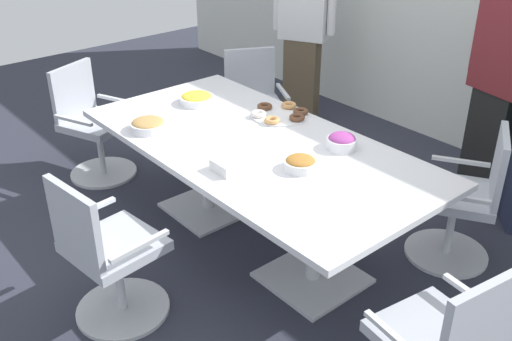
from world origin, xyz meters
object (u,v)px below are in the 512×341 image
office_chair_0 (464,204)px  office_chair_3 (107,258)px  snack_bowl_pretzels (300,163)px  snack_bowl_candy_mix (342,141)px  donut_platter (280,114)px  office_chair_1 (254,111)px  napkin_pile (229,165)px  person_standing_1 (503,78)px  snack_bowl_cookies (148,125)px  snack_bowl_chips_yellow (197,98)px  conference_table (256,160)px  person_standing_0 (303,30)px  office_chair_2 (93,128)px

office_chair_0 → office_chair_3: 2.21m
snack_bowl_pretzels → snack_bowl_candy_mix: 0.38m
office_chair_3 → donut_platter: size_ratio=2.26×
office_chair_1 → napkin_pile: (1.23, -1.22, 0.38)m
person_standing_1 → donut_platter: (-0.92, -1.24, -0.22)m
snack_bowl_candy_mix → napkin_pile: snack_bowl_candy_mix is taller
napkin_pile → office_chair_1: bearing=135.3°
office_chair_3 → snack_bowl_cookies: 1.02m
office_chair_3 → person_standing_1: size_ratio=0.48×
office_chair_1 → napkin_pile: size_ratio=5.68×
office_chair_0 → snack_bowl_chips_yellow: 1.98m
snack_bowl_cookies → napkin_pile: (0.79, 0.06, -0.01)m
conference_table → napkin_pile: 0.43m
office_chair_0 → napkin_pile: office_chair_0 is taller
office_chair_0 → office_chair_1: (-2.03, -0.03, 0.00)m
snack_bowl_candy_mix → person_standing_0: bearing=141.8°
office_chair_1 → donut_platter: 1.01m
office_chair_0 → napkin_pile: bearing=116.3°
office_chair_1 → office_chair_3: (1.09, -1.96, 0.00)m
donut_platter → person_standing_1: bearing=53.3°
person_standing_1 → napkin_pile: person_standing_1 is taller
donut_platter → snack_bowl_cookies: bearing=-115.1°
office_chair_0 → office_chair_1: 2.03m
office_chair_0 → office_chair_1: same height
snack_bowl_cookies → snack_bowl_pretzels: bearing=20.0°
office_chair_0 → snack_bowl_cookies: 2.09m
office_chair_0 → person_standing_1: 0.99m
napkin_pile → conference_table: bearing=117.0°
snack_bowl_candy_mix → office_chair_2: bearing=-160.5°
office_chair_2 → snack_bowl_cookies: office_chair_2 is taller
office_chair_1 → donut_platter: bearing=88.7°
office_chair_0 → snack_bowl_cookies: office_chair_0 is taller
person_standing_0 → napkin_pile: person_standing_0 is taller
office_chair_1 → snack_bowl_chips_yellow: office_chair_1 is taller
donut_platter → office_chair_3: bearing=-80.1°
person_standing_0 → napkin_pile: bearing=99.0°
napkin_pile → person_standing_0: bearing=126.3°
office_chair_1 → snack_bowl_pretzels: size_ratio=4.73×
office_chair_0 → snack_bowl_candy_mix: 0.89m
office_chair_3 → person_standing_0: (-1.40, 2.83, 0.49)m
snack_bowl_pretzels → snack_bowl_cookies: bearing=-160.0°
conference_table → snack_bowl_chips_yellow: 0.81m
snack_bowl_chips_yellow → snack_bowl_candy_mix: bearing=11.6°
snack_bowl_candy_mix → snack_bowl_pretzels: bearing=-85.2°
office_chair_2 → snack_bowl_pretzels: bearing=77.3°
person_standing_0 → office_chair_2: bearing=55.7°
person_standing_1 → conference_table: bearing=78.2°
snack_bowl_cookies → conference_table: bearing=34.6°
conference_table → office_chair_2: (-1.61, -0.37, -0.22)m
conference_table → office_chair_3: size_ratio=2.64×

